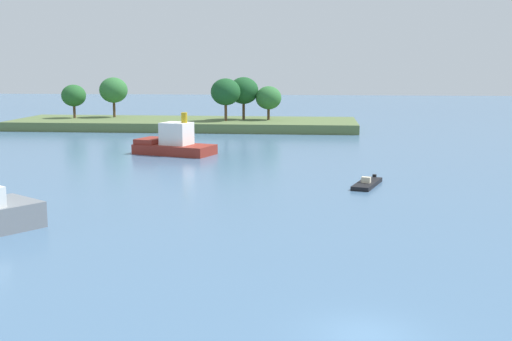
# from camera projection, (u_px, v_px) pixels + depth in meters

# --- Properties ---
(ground_plane) EXTENTS (400.00, 400.00, 0.00)m
(ground_plane) POSITION_uv_depth(u_px,v_px,m) (366.00, 336.00, 24.62)
(ground_plane) COLOR #476B8E
(treeline_island) EXTENTS (56.36, 16.10, 8.40)m
(treeline_island) POSITION_uv_depth(u_px,v_px,m) (186.00, 116.00, 105.38)
(treeline_island) COLOR #566B3D
(treeline_island) RESTS_ON ground
(small_motorboat) EXTENTS (3.09, 5.68, 0.85)m
(small_motorboat) POSITION_uv_depth(u_px,v_px,m) (367.00, 184.00, 55.11)
(small_motorboat) COLOR black
(small_motorboat) RESTS_ON ground
(tugboat) EXTENTS (10.06, 6.94, 4.94)m
(tugboat) POSITION_uv_depth(u_px,v_px,m) (173.00, 143.00, 74.66)
(tugboat) COLOR maroon
(tugboat) RESTS_ON ground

